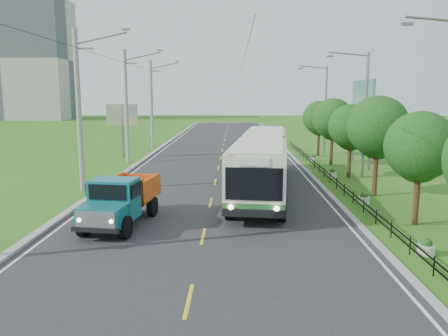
{
  "coord_description": "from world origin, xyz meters",
  "views": [
    {
      "loc": [
        1.32,
        -17.97,
        5.95
      ],
      "look_at": [
        0.74,
        6.58,
        1.9
      ],
      "focal_mm": 35.0,
      "sensor_mm": 36.0,
      "label": 1
    }
  ],
  "objects_px": {
    "pole_far": "(152,104)",
    "planter_far": "(313,158)",
    "planter_front": "(426,248)",
    "pole_mid": "(127,106)",
    "tree_fifth": "(333,121)",
    "tree_fourth": "(351,129)",
    "billboard_right": "(363,103)",
    "planter_near": "(364,199)",
    "billboard_left": "(122,118)",
    "streetlight_far": "(324,106)",
    "pole_near": "(79,110)",
    "tree_back": "(319,119)",
    "tree_second": "(420,150)",
    "planter_mid": "(332,174)",
    "tree_third": "(378,130)",
    "streetlight_mid": "(363,111)",
    "dump_truck": "(121,197)",
    "bus": "(263,158)"
  },
  "relations": [
    {
      "from": "pole_near",
      "to": "tree_back",
      "type": "height_order",
      "value": "pole_near"
    },
    {
      "from": "tree_back",
      "to": "streetlight_far",
      "type": "distance_m",
      "value": 2.37
    },
    {
      "from": "planter_near",
      "to": "billboard_left",
      "type": "xyz_separation_m",
      "value": [
        -18.1,
        18.0,
        3.58
      ]
    },
    {
      "from": "streetlight_far",
      "to": "billboard_right",
      "type": "height_order",
      "value": "streetlight_far"
    },
    {
      "from": "planter_near",
      "to": "tree_back",
      "type": "bearing_deg",
      "value": 86.43
    },
    {
      "from": "tree_fourth",
      "to": "streetlight_mid",
      "type": "distance_m",
      "value": 1.54
    },
    {
      "from": "pole_far",
      "to": "tree_fourth",
      "type": "bearing_deg",
      "value": -46.15
    },
    {
      "from": "tree_third",
      "to": "planter_near",
      "type": "bearing_deg",
      "value": -120.41
    },
    {
      "from": "planter_near",
      "to": "planter_far",
      "type": "xyz_separation_m",
      "value": [
        0.0,
        16.0,
        0.0
      ]
    },
    {
      "from": "dump_truck",
      "to": "pole_far",
      "type": "bearing_deg",
      "value": 105.57
    },
    {
      "from": "planter_front",
      "to": "planter_far",
      "type": "height_order",
      "value": "same"
    },
    {
      "from": "pole_far",
      "to": "planter_front",
      "type": "relative_size",
      "value": 14.93
    },
    {
      "from": "streetlight_mid",
      "to": "planter_front",
      "type": "height_order",
      "value": "streetlight_mid"
    },
    {
      "from": "pole_mid",
      "to": "tree_fifth",
      "type": "height_order",
      "value": "pole_mid"
    },
    {
      "from": "billboard_right",
      "to": "planter_mid",
      "type": "bearing_deg",
      "value": -121.66
    },
    {
      "from": "pole_near",
      "to": "pole_far",
      "type": "xyz_separation_m",
      "value": [
        0.0,
        24.0,
        0.0
      ]
    },
    {
      "from": "planter_far",
      "to": "dump_truck",
      "type": "distance_m",
      "value": 23.91
    },
    {
      "from": "pole_mid",
      "to": "pole_far",
      "type": "distance_m",
      "value": 12.0
    },
    {
      "from": "pole_mid",
      "to": "streetlight_far",
      "type": "height_order",
      "value": "pole_mid"
    },
    {
      "from": "tree_second",
      "to": "dump_truck",
      "type": "relative_size",
      "value": 0.92
    },
    {
      "from": "tree_third",
      "to": "planter_far",
      "type": "xyz_separation_m",
      "value": [
        -1.26,
        13.86,
        -3.7
      ]
    },
    {
      "from": "planter_mid",
      "to": "tree_third",
      "type": "bearing_deg",
      "value": -77.9
    },
    {
      "from": "tree_back",
      "to": "planter_front",
      "type": "relative_size",
      "value": 8.21
    },
    {
      "from": "pole_far",
      "to": "tree_fifth",
      "type": "distance_m",
      "value": 22.25
    },
    {
      "from": "planter_front",
      "to": "dump_truck",
      "type": "distance_m",
      "value": 13.08
    },
    {
      "from": "pole_mid",
      "to": "planter_mid",
      "type": "height_order",
      "value": "pole_mid"
    },
    {
      "from": "tree_fourth",
      "to": "tree_second",
      "type": "bearing_deg",
      "value": -90.0
    },
    {
      "from": "pole_far",
      "to": "billboard_right",
      "type": "distance_m",
      "value": 24.33
    },
    {
      "from": "streetlight_far",
      "to": "dump_truck",
      "type": "xyz_separation_m",
      "value": [
        -14.56,
        -26.34,
        -3.59
      ]
    },
    {
      "from": "tree_second",
      "to": "planter_mid",
      "type": "bearing_deg",
      "value": 96.05
    },
    {
      "from": "tree_second",
      "to": "billboard_left",
      "type": "bearing_deg",
      "value": 131.52
    },
    {
      "from": "streetlight_far",
      "to": "dump_truck",
      "type": "height_order",
      "value": "streetlight_far"
    },
    {
      "from": "planter_near",
      "to": "planter_mid",
      "type": "height_order",
      "value": "same"
    },
    {
      "from": "planter_far",
      "to": "streetlight_mid",
      "type": "bearing_deg",
      "value": -75.68
    },
    {
      "from": "tree_fourth",
      "to": "billboard_right",
      "type": "distance_m",
      "value": 6.59
    },
    {
      "from": "bus",
      "to": "pole_near",
      "type": "bearing_deg",
      "value": -170.54
    },
    {
      "from": "pole_far",
      "to": "tree_fourth",
      "type": "height_order",
      "value": "pole_far"
    },
    {
      "from": "tree_second",
      "to": "billboard_right",
      "type": "bearing_deg",
      "value": 82.21
    },
    {
      "from": "billboard_left",
      "to": "billboard_right",
      "type": "xyz_separation_m",
      "value": [
        21.8,
        -4.0,
        1.48
      ]
    },
    {
      "from": "pole_far",
      "to": "planter_near",
      "type": "distance_m",
      "value": 32.19
    },
    {
      "from": "pole_near",
      "to": "tree_fourth",
      "type": "distance_m",
      "value": 18.89
    },
    {
      "from": "pole_far",
      "to": "billboard_right",
      "type": "xyz_separation_m",
      "value": [
        20.56,
        -13.0,
        0.25
      ]
    },
    {
      "from": "tree_fourth",
      "to": "planter_mid",
      "type": "relative_size",
      "value": 8.06
    },
    {
      "from": "pole_far",
      "to": "planter_far",
      "type": "height_order",
      "value": "pole_far"
    },
    {
      "from": "streetlight_mid",
      "to": "billboard_right",
      "type": "height_order",
      "value": "streetlight_mid"
    },
    {
      "from": "pole_near",
      "to": "streetlight_mid",
      "type": "xyz_separation_m",
      "value": [
        18.9,
        5.0,
        -0.19
      ]
    },
    {
      "from": "pole_mid",
      "to": "tree_fifth",
      "type": "xyz_separation_m",
      "value": [
        18.12,
        -0.86,
        -1.24
      ]
    },
    {
      "from": "tree_fifth",
      "to": "streetlight_mid",
      "type": "distance_m",
      "value": 6.28
    },
    {
      "from": "dump_truck",
      "to": "streetlight_mid",
      "type": "bearing_deg",
      "value": 47.97
    },
    {
      "from": "planter_mid",
      "to": "billboard_right",
      "type": "relative_size",
      "value": 0.09
    }
  ]
}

